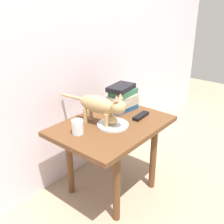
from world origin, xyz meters
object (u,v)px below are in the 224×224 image
object	(u,v)px
cat	(101,105)
candle_jar	(78,128)
bread_roll	(111,120)
side_table	(112,134)
book_stack	(122,98)
tv_remote	(141,116)
plate	(113,125)

from	to	relation	value
cat	candle_jar	xyz separation A→B (m)	(-0.17, 0.03, -0.09)
candle_jar	bread_roll	bearing A→B (deg)	-23.38
side_table	book_stack	distance (m)	0.30
bread_roll	tv_remote	world-z (taller)	bread_roll
plate	candle_jar	xyz separation A→B (m)	(-0.21, 0.09, 0.03)
plate	side_table	bearing A→B (deg)	49.03
side_table	tv_remote	distance (m)	0.23
cat	candle_jar	size ratio (longest dim) A/B	5.62
bread_roll	side_table	bearing A→B (deg)	33.31
plate	tv_remote	world-z (taller)	tv_remote
book_stack	side_table	bearing A→B (deg)	-157.79
bread_roll	cat	distance (m)	0.11
plate	candle_jar	distance (m)	0.23
plate	book_stack	xyz separation A→B (m)	(0.25, 0.12, 0.08)
cat	book_stack	size ratio (longest dim) A/B	2.13
plate	bread_roll	size ratio (longest dim) A/B	2.46
book_stack	tv_remote	world-z (taller)	book_stack
bread_roll	cat	world-z (taller)	cat
plate	cat	xyz separation A→B (m)	(-0.03, 0.06, 0.13)
plate	bread_roll	world-z (taller)	bread_roll
side_table	candle_jar	bearing A→B (deg)	163.34
cat	book_stack	xyz separation A→B (m)	(0.28, 0.05, -0.04)
book_stack	tv_remote	distance (m)	0.20
side_table	book_stack	bearing A→B (deg)	22.21
plate	tv_remote	xyz separation A→B (m)	(0.22, -0.06, 0.00)
book_stack	bread_roll	bearing A→B (deg)	-156.44
plate	cat	distance (m)	0.14
bread_roll	book_stack	world-z (taller)	book_stack
side_table	bread_roll	world-z (taller)	bread_roll
bread_roll	candle_jar	xyz separation A→B (m)	(-0.20, 0.09, -0.00)
side_table	candle_jar	world-z (taller)	candle_jar
book_stack	plate	bearing A→B (deg)	-154.62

